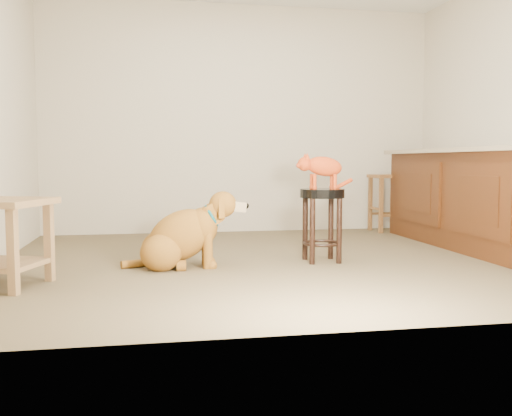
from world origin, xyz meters
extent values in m
cube|color=brown|center=(0.00, 0.00, 0.00)|extent=(4.50, 4.00, 0.01)
cube|color=beige|center=(0.00, 2.00, 1.30)|extent=(4.50, 0.04, 2.60)
cube|color=beige|center=(0.00, -2.00, 1.30)|extent=(4.50, 0.04, 2.60)
cube|color=#46220C|center=(1.95, 0.30, 0.45)|extent=(0.60, 2.50, 0.90)
cube|color=gray|center=(1.92, 0.30, 0.92)|extent=(0.70, 2.56, 0.04)
cube|color=black|center=(1.99, 0.30, 0.05)|extent=(0.52, 2.50, 0.10)
cube|color=#46220C|center=(1.64, -0.25, 0.50)|extent=(0.02, 0.90, 0.62)
cube|color=#46220C|center=(1.64, 0.85, 0.50)|extent=(0.02, 0.90, 0.62)
cube|color=#3A1B0A|center=(1.63, -0.25, 0.50)|extent=(0.02, 0.60, 0.40)
cube|color=#3A1B0A|center=(1.63, 0.85, 0.50)|extent=(0.02, 0.60, 0.40)
cylinder|color=black|center=(0.44, 0.00, 0.26)|extent=(0.04, 0.04, 0.52)
cylinder|color=black|center=(0.22, 0.00, 0.26)|extent=(0.04, 0.04, 0.52)
cylinder|color=black|center=(0.44, -0.22, 0.26)|extent=(0.04, 0.04, 0.52)
cylinder|color=black|center=(0.22, -0.22, 0.26)|extent=(0.04, 0.04, 0.52)
torus|color=black|center=(0.33, -0.11, 0.15)|extent=(0.31, 0.31, 0.02)
cylinder|color=black|center=(0.33, -0.11, 0.56)|extent=(0.36, 0.36, 0.07)
cube|color=brown|center=(1.81, 1.85, 0.31)|extent=(0.04, 0.04, 0.63)
cube|color=brown|center=(1.52, 1.84, 0.31)|extent=(0.04, 0.04, 0.63)
cube|color=brown|center=(1.82, 1.56, 0.31)|extent=(0.04, 0.04, 0.63)
cube|color=brown|center=(1.53, 1.55, 0.31)|extent=(0.04, 0.04, 0.63)
cube|color=brown|center=(1.67, 1.70, 0.65)|extent=(0.38, 0.38, 0.04)
cube|color=olive|center=(-1.73, -0.51, 0.27)|extent=(0.07, 0.07, 0.53)
cube|color=olive|center=(-1.87, -0.91, 0.27)|extent=(0.07, 0.07, 0.53)
cube|color=olive|center=(-2.00, -0.64, 0.55)|extent=(0.71, 0.71, 0.04)
cube|color=olive|center=(-2.00, -0.64, 0.15)|extent=(0.60, 0.60, 0.03)
ellipsoid|color=brown|center=(-0.97, -0.05, 0.13)|extent=(0.32, 0.26, 0.28)
ellipsoid|color=brown|center=(-0.97, -0.28, 0.13)|extent=(0.32, 0.26, 0.28)
cylinder|color=brown|center=(-0.82, -0.03, 0.04)|extent=(0.07, 0.09, 0.09)
cylinder|color=brown|center=(-0.82, -0.30, 0.04)|extent=(0.07, 0.09, 0.09)
ellipsoid|color=brown|center=(-0.82, -0.17, 0.25)|extent=(0.65, 0.36, 0.58)
ellipsoid|color=brown|center=(-0.65, -0.17, 0.32)|extent=(0.25, 0.27, 0.29)
cylinder|color=brown|center=(-0.61, -0.09, 0.17)|extent=(0.08, 0.08, 0.34)
cylinder|color=brown|center=(-0.62, -0.25, 0.17)|extent=(0.08, 0.08, 0.34)
sphere|color=brown|center=(-0.59, -0.09, 0.02)|extent=(0.09, 0.09, 0.09)
sphere|color=brown|center=(-0.59, -0.25, 0.02)|extent=(0.09, 0.09, 0.09)
cylinder|color=brown|center=(-0.58, -0.17, 0.41)|extent=(0.21, 0.16, 0.21)
ellipsoid|color=brown|center=(-0.49, -0.18, 0.49)|extent=(0.22, 0.20, 0.20)
cube|color=tan|center=(-0.38, -0.18, 0.47)|extent=(0.14, 0.08, 0.09)
sphere|color=black|center=(-0.31, -0.18, 0.47)|extent=(0.05, 0.05, 0.05)
cube|color=brown|center=(-0.51, -0.08, 0.46)|extent=(0.05, 0.05, 0.15)
cube|color=brown|center=(-0.51, -0.27, 0.46)|extent=(0.05, 0.05, 0.15)
torus|color=#0B4C58|center=(-0.58, -0.17, 0.40)|extent=(0.12, 0.19, 0.18)
cylinder|color=#D8BF4C|center=(-0.54, -0.17, 0.34)|extent=(0.01, 0.04, 0.04)
cylinder|color=brown|center=(-1.14, -0.11, 0.03)|extent=(0.27, 0.14, 0.06)
ellipsoid|color=#A83510|center=(0.34, -0.11, 0.78)|extent=(0.32, 0.15, 0.20)
cylinder|color=#A83510|center=(0.25, -0.07, 0.66)|extent=(0.03, 0.03, 0.12)
sphere|color=#A83510|center=(0.25, -0.07, 0.61)|extent=(0.04, 0.04, 0.04)
cylinder|color=#A83510|center=(0.25, -0.15, 0.66)|extent=(0.03, 0.03, 0.12)
sphere|color=#A83510|center=(0.25, -0.15, 0.61)|extent=(0.04, 0.04, 0.04)
cylinder|color=#A83510|center=(0.42, -0.07, 0.66)|extent=(0.03, 0.03, 0.12)
sphere|color=#A83510|center=(0.42, -0.07, 0.61)|extent=(0.04, 0.04, 0.04)
cylinder|color=#A83510|center=(0.42, -0.15, 0.66)|extent=(0.03, 0.03, 0.12)
sphere|color=#A83510|center=(0.42, -0.15, 0.61)|extent=(0.04, 0.04, 0.04)
sphere|color=#A83510|center=(0.18, -0.11, 0.80)|extent=(0.11, 0.11, 0.11)
sphere|color=#A83510|center=(0.13, -0.11, 0.79)|extent=(0.04, 0.04, 0.04)
sphere|color=brown|center=(0.12, -0.11, 0.79)|extent=(0.02, 0.02, 0.02)
cone|color=#A83510|center=(0.19, -0.07, 0.86)|extent=(0.05, 0.05, 0.05)
cone|color=#C66B60|center=(0.19, -0.07, 0.85)|extent=(0.03, 0.03, 0.03)
cone|color=#A83510|center=(0.19, -0.14, 0.86)|extent=(0.05, 0.05, 0.05)
cone|color=#C66B60|center=(0.19, -0.14, 0.85)|extent=(0.03, 0.03, 0.03)
cylinder|color=#A83510|center=(0.50, -0.07, 0.62)|extent=(0.23, 0.13, 0.11)
camera|label=1|loc=(-1.03, -4.55, 0.82)|focal=40.00mm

